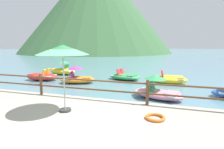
{
  "coord_description": "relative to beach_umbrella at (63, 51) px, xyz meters",
  "views": [
    {
      "loc": [
        3.07,
        -5.11,
        2.62
      ],
      "look_at": [
        -0.09,
        5.0,
        0.9
      ],
      "focal_mm": 28.96,
      "sensor_mm": 36.0,
      "label": 1
    }
  ],
  "objects": [
    {
      "name": "pedal_boat_4",
      "position": [
        -5.8,
        6.12,
        -2.16
      ],
      "size": [
        2.54,
        1.58,
        0.87
      ],
      "color": "red",
      "rests_on": "ground"
    },
    {
      "name": "beach_umbrella",
      "position": [
        0.0,
        0.0,
        0.0
      ],
      "size": [
        1.7,
        1.7,
        2.24
      ],
      "color": "#B2B2B7",
      "rests_on": "promenade_dock"
    },
    {
      "name": "pedal_boat_1",
      "position": [
        2.83,
        3.84,
        -2.08
      ],
      "size": [
        2.81,
        1.89,
        1.18
      ],
      "color": "pink",
      "rests_on": "ground"
    },
    {
      "name": "pedal_boat_3",
      "position": [
        3.32,
        7.71,
        -2.14
      ],
      "size": [
        2.57,
        1.4,
        0.9
      ],
      "color": "yellow",
      "rests_on": "ground"
    },
    {
      "name": "ground_plane",
      "position": [
        0.21,
        39.97,
        -2.45
      ],
      "size": [
        200.0,
        200.0,
        0.0
      ],
      "primitive_type": "plane",
      "color": "slate"
    },
    {
      "name": "pedal_boat_6",
      "position": [
        0.12,
        8.21,
        -2.21
      ],
      "size": [
        2.78,
        1.97,
        0.81
      ],
      "color": "green",
      "rests_on": "ground"
    },
    {
      "name": "cliff_headland",
      "position": [
        -20.31,
        57.62,
        12.78
      ],
      "size": [
        52.63,
        52.63,
        32.44
      ],
      "color": "#386038",
      "rests_on": "ground"
    },
    {
      "name": "dock_railing",
      "position": [
        0.21,
        1.52,
        -1.47
      ],
      "size": [
        23.92,
        0.12,
        0.95
      ],
      "color": "brown",
      "rests_on": "promenade_dock"
    },
    {
      "name": "pedal_boat_2",
      "position": [
        -5.82,
        8.94,
        -2.03
      ],
      "size": [
        2.61,
        1.31,
        1.27
      ],
      "color": "yellow",
      "rests_on": "ground"
    },
    {
      "name": "life_ring",
      "position": [
        2.97,
        0.24,
        -2.0
      ],
      "size": [
        0.61,
        0.61,
        0.09
      ],
      "primitive_type": "torus",
      "color": "orange",
      "rests_on": "promenade_dock"
    },
    {
      "name": "pedal_boat_5",
      "position": [
        -2.72,
        5.97,
        -2.07
      ],
      "size": [
        2.65,
        1.85,
        1.2
      ],
      "color": "orange",
      "rests_on": "ground"
    }
  ]
}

